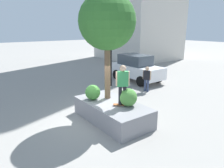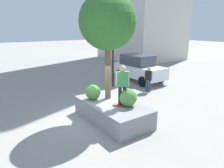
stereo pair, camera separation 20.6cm
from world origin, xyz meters
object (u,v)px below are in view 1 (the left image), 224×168
Objects in this scene: planter_ledge at (112,112)px; skateboard at (122,105)px; plaza_tree at (107,22)px; police_car at (136,68)px; traffic_light_median at (111,47)px; skateboarder at (123,82)px; pedestrian_crossing at (147,77)px.

skateboard is at bearing 12.61° from planter_ledge.
plaza_tree reaches higher than skateboard.
police_car is at bearing 125.86° from plaza_tree.
traffic_light_median is (0.12, -2.63, 1.79)m from police_car.
police_car is 1.09× the size of traffic_light_median.
skateboarder is (0.00, -0.00, 1.03)m from skateboard.
planter_ledge is 0.84× the size of police_car.
police_car is 2.66× the size of pedestrian_crossing.
traffic_light_median is at bearing 141.79° from plaza_tree.
police_car is at bearing 150.58° from pedestrian_crossing.
skateboarder reaches higher than planter_ledge.
pedestrian_crossing is (-1.62, 4.39, -3.47)m from plaza_tree.
plaza_tree reaches higher than skateboarder.
skateboarder is 5.42m from pedestrian_crossing.
pedestrian_crossing reaches higher than planter_ledge.
pedestrian_crossing is (2.63, -1.48, -0.08)m from police_car.
traffic_light_median reaches higher than skateboard.
police_car is at bearing 128.88° from planter_ledge.
police_car is (-5.51, 5.97, 0.15)m from skateboard.
plaza_tree reaches higher than traffic_light_median.
planter_ledge is at bearing -35.91° from traffic_light_median.
skateboard is 0.16× the size of police_car.
pedestrian_crossing is (-2.88, 4.49, 0.06)m from skateboard.
traffic_light_median is 2.43× the size of pedestrian_crossing.
pedestrian_crossing is (-2.88, 4.49, -0.97)m from skateboarder.
traffic_light_median is 3.33m from pedestrian_crossing.
skateboarder reaches higher than police_car.
skateboarder reaches higher than pedestrian_crossing.
skateboard is (1.26, -0.10, -3.54)m from plaza_tree.
plaza_tree is 6.69× the size of skateboard.
skateboard reaches higher than planter_ledge.
plaza_tree is 2.81m from skateboarder.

